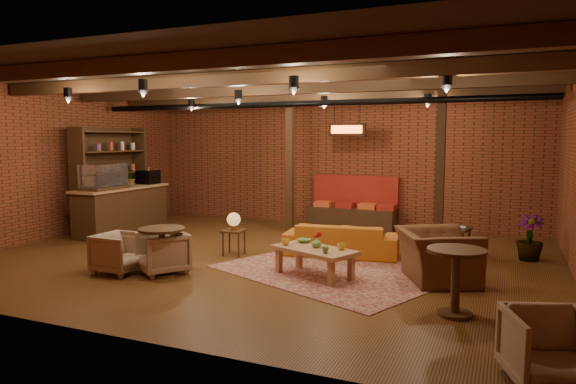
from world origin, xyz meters
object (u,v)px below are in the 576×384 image
at_px(side_table_lamp, 234,223).
at_px(armchair_far, 551,346).
at_px(coffee_table, 314,251).
at_px(armchair_a, 120,251).
at_px(armchair_b, 163,251).
at_px(side_table_book, 455,230).
at_px(armchair_right, 437,247).
at_px(sofa, 341,240).
at_px(round_table_right, 456,271).
at_px(round_table_left, 162,243).
at_px(plant_tall, 532,192).

relative_size(side_table_lamp, armchair_far, 1.09).
relative_size(coffee_table, side_table_lamp, 1.86).
xyz_separation_m(armchair_a, armchair_far, (6.07, -1.54, 0.01)).
bearing_deg(armchair_b, side_table_book, 70.90).
distance_m(armchair_right, side_table_book, 1.72).
relative_size(sofa, round_table_right, 2.49).
relative_size(armchair_a, armchair_far, 0.97).
distance_m(coffee_table, round_table_right, 2.41).
bearing_deg(armchair_right, round_table_right, 169.94).
relative_size(round_table_left, armchair_a, 1.07).
xyz_separation_m(side_table_lamp, armchair_far, (5.01, -3.37, -0.24)).
height_order(coffee_table, side_table_lamp, side_table_lamp).
distance_m(sofa, armchair_far, 5.15).
relative_size(side_table_book, plant_tall, 0.24).
bearing_deg(round_table_right, armchair_right, 105.27).
xyz_separation_m(armchair_right, plant_tall, (1.33, 2.03, 0.69)).
xyz_separation_m(side_table_lamp, round_table_right, (4.08, -1.82, -0.05)).
height_order(armchair_right, side_table_book, armchair_right).
bearing_deg(round_table_left, side_table_lamp, 79.40).
relative_size(sofa, side_table_lamp, 2.60).
height_order(armchair_a, round_table_right, round_table_right).
relative_size(side_table_lamp, armchair_a, 1.12).
bearing_deg(armchair_a, sofa, -48.25).
bearing_deg(armchair_a, armchair_right, -71.92).
bearing_deg(side_table_lamp, armchair_b, -104.32).
distance_m(coffee_table, side_table_book, 2.90).
relative_size(side_table_lamp, armchair_b, 1.09).
bearing_deg(armchair_right, side_table_lamp, 59.18).
bearing_deg(round_table_right, armchair_b, 177.04).
relative_size(armchair_right, round_table_right, 1.45).
relative_size(coffee_table, round_table_right, 1.78).
bearing_deg(round_table_left, round_table_right, -1.42).
bearing_deg(round_table_left, coffee_table, 21.88).
xyz_separation_m(coffee_table, round_table_left, (-2.20, -0.88, 0.11)).
height_order(round_table_left, side_table_book, round_table_left).
relative_size(round_table_right, plant_tall, 0.34).
bearing_deg(side_table_book, coffee_table, -130.78).
distance_m(coffee_table, round_table_left, 2.38).
bearing_deg(coffee_table, round_table_left, -158.12).
xyz_separation_m(round_table_left, armchair_b, (-0.09, 0.12, -0.15)).
relative_size(side_table_book, round_table_right, 0.72).
bearing_deg(plant_tall, side_table_book, -165.98).
relative_size(side_table_lamp, round_table_right, 0.96).
distance_m(armchair_b, plant_tall, 6.38).
bearing_deg(armchair_a, armchair_far, -103.50).
bearing_deg(armchair_b, sofa, 81.07).
bearing_deg(round_table_right, plant_tall, 75.09).
bearing_deg(plant_tall, side_table_lamp, -161.53).
xyz_separation_m(side_table_book, round_table_right, (0.30, -3.19, 0.04)).
height_order(sofa, armchair_right, armchair_right).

